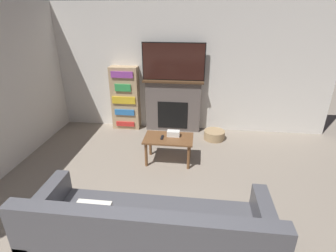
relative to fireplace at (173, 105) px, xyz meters
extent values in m
cube|color=silver|center=(0.12, 0.14, 0.77)|extent=(6.39, 0.06, 2.70)
cube|color=#605651|center=(0.00, 0.00, -0.02)|extent=(1.20, 0.22, 1.11)
cube|color=black|center=(0.00, -0.11, -0.19)|extent=(0.66, 0.01, 0.61)
cube|color=#4C331E|center=(0.00, -0.02, 0.55)|extent=(1.30, 0.28, 0.04)
cube|color=black|center=(0.00, -0.02, 0.96)|extent=(1.31, 0.03, 0.78)
cube|color=#331914|center=(0.00, -0.03, 0.96)|extent=(1.28, 0.01, 0.74)
cube|color=#4C4C51|center=(0.11, -3.41, -0.35)|extent=(2.50, 0.95, 0.45)
cube|color=#4C4C51|center=(0.11, -3.80, 0.11)|extent=(2.50, 0.16, 0.48)
cube|color=#4C4C51|center=(-1.06, -3.41, -0.22)|extent=(0.16, 0.95, 0.72)
cube|color=#4C4C51|center=(1.28, -3.41, -0.22)|extent=(0.16, 0.95, 0.72)
cube|color=silver|center=(-0.45, -3.51, 0.01)|extent=(0.36, 0.14, 0.28)
cube|color=brown|center=(0.06, -1.41, -0.12)|extent=(0.85, 0.52, 0.03)
cylinder|color=brown|center=(-0.30, -1.61, -0.36)|extent=(0.05, 0.05, 0.45)
cylinder|color=brown|center=(0.43, -1.61, -0.36)|extent=(0.05, 0.05, 0.45)
cylinder|color=brown|center=(-0.30, -1.21, -0.36)|extent=(0.05, 0.05, 0.45)
cylinder|color=brown|center=(0.43, -1.21, -0.36)|extent=(0.05, 0.05, 0.45)
cube|color=white|center=(0.14, -1.34, -0.05)|extent=(0.22, 0.12, 0.10)
cube|color=black|center=(-0.05, -1.44, -0.09)|extent=(0.04, 0.15, 0.02)
cube|color=tan|center=(-1.08, -0.02, 0.13)|extent=(0.61, 0.26, 1.41)
cube|color=red|center=(-1.08, -0.16, -0.44)|extent=(0.41, 0.03, 0.10)
cube|color=#2D70B7|center=(-1.08, -0.16, -0.16)|extent=(0.44, 0.03, 0.13)
cube|color=gold|center=(-1.08, -0.16, 0.13)|extent=(0.52, 0.03, 0.16)
cube|color=green|center=(-1.08, -0.16, 0.41)|extent=(0.35, 0.03, 0.15)
cube|color=purple|center=(-1.08, -0.16, 0.69)|extent=(0.48, 0.03, 0.13)
cylinder|color=tan|center=(0.92, -0.40, -0.49)|extent=(0.43, 0.43, 0.19)
camera|label=1|loc=(0.55, -5.48, 1.94)|focal=28.00mm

